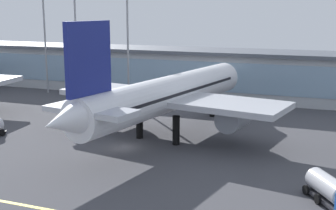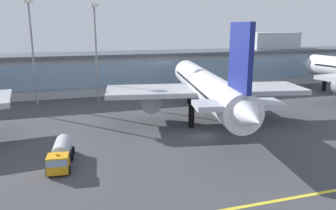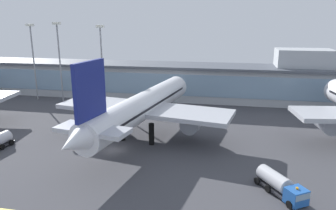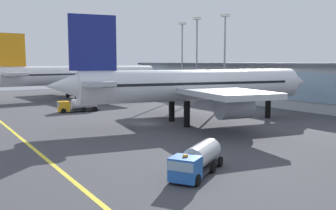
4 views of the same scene
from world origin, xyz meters
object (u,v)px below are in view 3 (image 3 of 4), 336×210
fuel_tanker_truck (281,185)px  apron_light_mast_west (59,51)px  apron_light_mast_east (33,51)px  airliner_near_right (143,107)px  apron_light_mast_centre (101,54)px

fuel_tanker_truck → apron_light_mast_west: (-57.97, 43.49, 14.09)m
fuel_tanker_truck → apron_light_mast_east: bearing=-156.3°
airliner_near_right → apron_light_mast_centre: bearing=48.5°
airliner_near_right → apron_light_mast_centre: 30.40m
airliner_near_right → apron_light_mast_centre: apron_light_mast_centre is taller
airliner_near_right → apron_light_mast_east: 50.11m
apron_light_mast_east → apron_light_mast_centre: bearing=-7.9°
apron_light_mast_west → apron_light_mast_centre: (14.02, -1.69, -0.41)m
fuel_tanker_truck → apron_light_mast_centre: 62.18m
airliner_near_right → apron_light_mast_west: apron_light_mast_west is taller
apron_light_mast_west → apron_light_mast_centre: size_ratio=1.03×
fuel_tanker_truck → apron_light_mast_west: apron_light_mast_west is taller
airliner_near_right → fuel_tanker_truck: (25.82, -18.86, -5.34)m
apron_light_mast_east → fuel_tanker_truck: bearing=-33.7°
fuel_tanker_truck → apron_light_mast_east: apron_light_mast_east is taller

